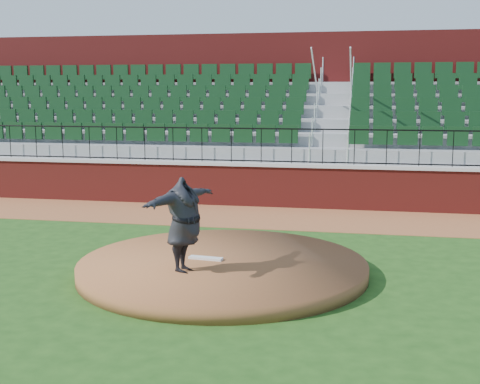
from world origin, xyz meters
TOP-DOWN VIEW (x-y plane):
  - ground at (0.00, 0.00)m, footprint 90.00×90.00m
  - warning_track at (0.00, 5.40)m, footprint 34.00×3.20m
  - field_wall at (0.00, 7.00)m, footprint 34.00×0.35m
  - wall_cap at (0.00, 7.00)m, footprint 34.00×0.45m
  - wall_railing at (0.00, 7.00)m, footprint 34.00×0.05m
  - seating_stands at (0.00, 9.72)m, footprint 34.00×5.10m
  - concourse_wall at (0.00, 12.52)m, footprint 34.00×0.50m
  - pitchers_mound at (-0.01, -0.10)m, footprint 5.38×5.38m
  - pitching_rubber at (-0.35, -0.07)m, footprint 0.66×0.23m
  - pitcher at (-0.52, -0.92)m, footprint 1.14×2.13m

SIDE VIEW (x-z plane):
  - ground at x=0.00m, z-range 0.00..0.00m
  - warning_track at x=0.00m, z-range 0.00..0.01m
  - pitchers_mound at x=-0.01m, z-range 0.00..0.25m
  - pitching_rubber at x=-0.35m, z-range 0.25..0.29m
  - field_wall at x=0.00m, z-range 0.00..1.20m
  - pitcher at x=-0.52m, z-range 0.25..1.93m
  - wall_cap at x=0.00m, z-range 1.20..1.30m
  - wall_railing at x=0.00m, z-range 1.30..2.30m
  - seating_stands at x=0.00m, z-range 0.00..4.60m
  - concourse_wall at x=0.00m, z-range 0.00..5.50m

